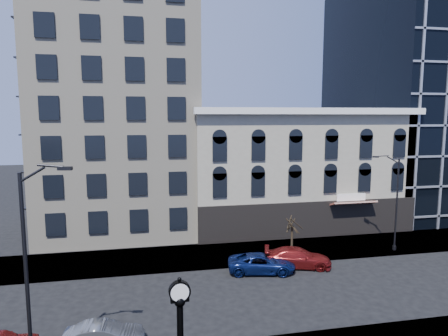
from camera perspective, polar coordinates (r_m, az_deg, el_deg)
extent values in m
plane|color=black|center=(26.97, -2.62, -18.35)|extent=(160.00, 160.00, 0.00)
cube|color=gray|center=(34.27, -4.72, -12.50)|extent=(160.00, 6.00, 0.12)
cube|color=beige|center=(43.69, -14.98, 16.76)|extent=(15.00, 15.00, 38.00)
cube|color=#A59E88|center=(43.35, 9.86, -0.28)|extent=(22.00, 10.00, 12.00)
cube|color=white|center=(38.18, 12.92, 7.95)|extent=(22.60, 0.80, 0.60)
cube|color=black|center=(39.58, 12.39, -7.28)|extent=(22.00, 0.30, 3.60)
cube|color=maroon|center=(40.50, 17.98, -4.81)|extent=(4.50, 1.18, 0.55)
cube|color=black|center=(57.48, 27.29, 8.88)|extent=(20.00, 20.00, 28.00)
cylinder|color=black|center=(19.53, -6.27, -22.22)|extent=(0.30, 0.30, 2.71)
sphere|color=black|center=(18.86, -6.34, -18.39)|extent=(0.52, 0.52, 0.52)
cube|color=black|center=(18.81, -6.34, -18.14)|extent=(0.85, 0.27, 0.23)
cylinder|color=black|center=(18.66, -6.36, -17.10)|extent=(0.99, 0.37, 0.97)
cylinder|color=white|center=(18.51, -6.31, -17.31)|extent=(0.82, 0.08, 0.82)
cylinder|color=white|center=(18.80, -6.40, -16.90)|extent=(0.82, 0.08, 0.82)
sphere|color=black|center=(18.43, -6.38, -15.52)|extent=(0.19, 0.19, 0.19)
cylinder|color=black|center=(20.00, -26.39, -13.80)|extent=(0.17, 0.17, 9.25)
cube|color=black|center=(18.11, -21.34, -0.05)|extent=(0.62, 0.33, 0.15)
cylinder|color=black|center=(37.55, 23.43, -4.88)|extent=(0.15, 0.15, 8.00)
cylinder|color=black|center=(38.51, 23.14, -10.44)|extent=(0.33, 0.33, 0.37)
cube|color=black|center=(36.62, 21.06, 1.50)|extent=(0.55, 0.39, 0.13)
cylinder|color=#312618|center=(34.40, 9.67, -10.16)|extent=(0.20, 0.20, 2.55)
imported|color=#595B60|center=(22.78, -16.77, -21.97)|extent=(4.07, 1.60, 1.32)
imported|color=#0C194C|center=(31.07, 5.39, -13.39)|extent=(5.42, 3.29, 1.41)
imported|color=maroon|center=(32.46, 10.49, -12.47)|extent=(5.54, 3.51, 1.50)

